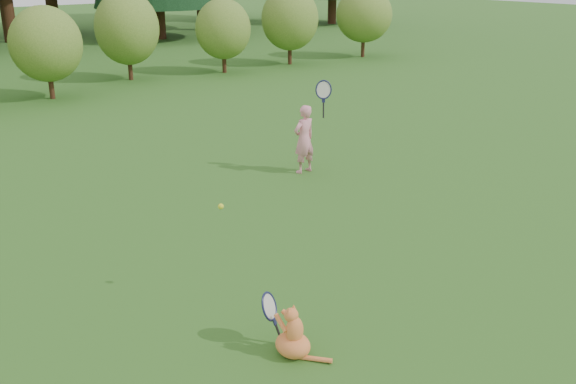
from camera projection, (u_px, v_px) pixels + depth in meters
ground at (316, 263)px, 8.20m from camera, size 100.00×100.00×0.00m
child at (305, 137)px, 11.49m from camera, size 0.69×0.43×1.86m
cat at (292, 330)px, 6.23m from camera, size 0.44×0.79×0.71m
tennis_ball at (221, 206)px, 7.04m from camera, size 0.06×0.06×0.06m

